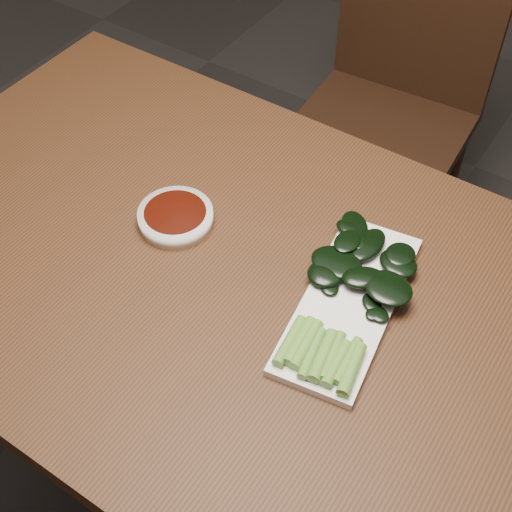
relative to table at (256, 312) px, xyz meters
name	(u,v)px	position (x,y,z in m)	size (l,w,h in m)	color
ground	(256,484)	(0.00, 0.00, -0.68)	(6.00, 6.00, 0.00)	#282626
table	(256,312)	(0.00, 0.00, 0.00)	(1.40, 0.80, 0.75)	#402312
chair_far	(391,101)	(-0.16, 0.88, -0.19)	(0.45, 0.45, 0.89)	black
sauce_bowl	(176,217)	(-0.18, 0.04, 0.09)	(0.13, 0.13, 0.03)	white
serving_plate	(348,303)	(0.14, 0.04, 0.08)	(0.18, 0.35, 0.01)	white
gai_lan	(349,292)	(0.14, 0.05, 0.10)	(0.19, 0.33, 0.02)	#619633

